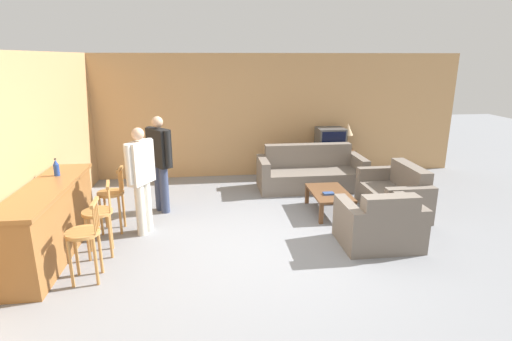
# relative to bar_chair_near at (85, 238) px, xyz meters

# --- Properties ---
(ground_plane) EXTENTS (24.00, 24.00, 0.00)m
(ground_plane) POSITION_rel_bar_chair_near_xyz_m (2.25, 0.57, -0.53)
(ground_plane) COLOR gray
(wall_back) EXTENTS (9.40, 0.08, 2.60)m
(wall_back) POSITION_rel_bar_chair_near_xyz_m (2.25, 4.13, 0.77)
(wall_back) COLOR tan
(wall_back) RESTS_ON ground_plane
(wall_left) EXTENTS (0.08, 8.56, 2.60)m
(wall_left) POSITION_rel_bar_chair_near_xyz_m (-0.95, 1.85, 0.77)
(wall_left) COLOR tan
(wall_left) RESTS_ON ground_plane
(bar_counter) EXTENTS (0.55, 2.21, 0.96)m
(bar_counter) POSITION_rel_bar_chair_near_xyz_m (-0.62, 0.67, -0.05)
(bar_counter) COLOR brown
(bar_counter) RESTS_ON ground_plane
(bar_chair_near) EXTENTS (0.41, 0.41, 0.97)m
(bar_chair_near) POSITION_rel_bar_chair_near_xyz_m (0.00, 0.00, 0.00)
(bar_chair_near) COLOR #B77F42
(bar_chair_near) RESTS_ON ground_plane
(bar_chair_mid) EXTENTS (0.45, 0.45, 0.97)m
(bar_chair_mid) POSITION_rel_bar_chair_near_xyz_m (-0.00, 0.63, 0.00)
(bar_chair_mid) COLOR #B77F42
(bar_chair_mid) RESTS_ON ground_plane
(bar_chair_far) EXTENTS (0.38, 0.38, 0.97)m
(bar_chair_far) POSITION_rel_bar_chair_near_xyz_m (0.00, 1.38, 0.00)
(bar_chair_far) COLOR #B77F42
(bar_chair_far) RESTS_ON ground_plane
(couch_far) EXTENTS (2.07, 0.86, 0.84)m
(couch_far) POSITION_rel_bar_chair_near_xyz_m (3.42, 3.05, -0.23)
(couch_far) COLOR #70665B
(couch_far) RESTS_ON ground_plane
(armchair_near) EXTENTS (1.05, 0.81, 0.81)m
(armchair_near) POSITION_rel_bar_chair_near_xyz_m (3.74, 0.45, -0.23)
(armchair_near) COLOR #70665B
(armchair_near) RESTS_ON ground_plane
(loveseat_right) EXTENTS (0.79, 1.34, 0.80)m
(loveseat_right) POSITION_rel_bar_chair_near_xyz_m (4.51, 1.63, -0.24)
(loveseat_right) COLOR #70665B
(loveseat_right) RESTS_ON ground_plane
(coffee_table) EXTENTS (0.60, 1.00, 0.36)m
(coffee_table) POSITION_rel_bar_chair_near_xyz_m (3.41, 1.73, -0.22)
(coffee_table) COLOR brown
(coffee_table) RESTS_ON ground_plane
(tv_unit) EXTENTS (1.03, 0.47, 0.61)m
(tv_unit) POSITION_rel_bar_chair_near_xyz_m (4.02, 3.76, -0.23)
(tv_unit) COLOR #513823
(tv_unit) RESTS_ON ground_plane
(tv) EXTENTS (0.57, 0.50, 0.46)m
(tv) POSITION_rel_bar_chair_near_xyz_m (4.02, 3.76, 0.31)
(tv) COLOR #4C4C4C
(tv) RESTS_ON tv_unit
(bottle) EXTENTS (0.07, 0.07, 0.24)m
(bottle) POSITION_rel_bar_chair_near_xyz_m (-0.63, 1.15, 0.54)
(bottle) COLOR #234293
(bottle) RESTS_ON bar_counter
(book_on_table) EXTENTS (0.18, 0.12, 0.03)m
(book_on_table) POSITION_rel_bar_chair_near_xyz_m (3.35, 1.60, -0.15)
(book_on_table) COLOR navy
(book_on_table) RESTS_ON coffee_table
(table_lamp) EXTENTS (0.23, 0.23, 0.55)m
(table_lamp) POSITION_rel_bar_chair_near_xyz_m (4.40, 3.76, 0.48)
(table_lamp) COLOR brown
(table_lamp) RESTS_ON tv_unit
(person_by_window) EXTENTS (0.44, 0.50, 1.61)m
(person_by_window) POSITION_rel_bar_chair_near_xyz_m (0.63, 2.12, 0.37)
(person_by_window) COLOR #384260
(person_by_window) RESTS_ON ground_plane
(person_by_counter) EXTENTS (0.37, 0.50, 1.58)m
(person_by_counter) POSITION_rel_bar_chair_near_xyz_m (0.46, 1.26, 0.36)
(person_by_counter) COLOR silver
(person_by_counter) RESTS_ON ground_plane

